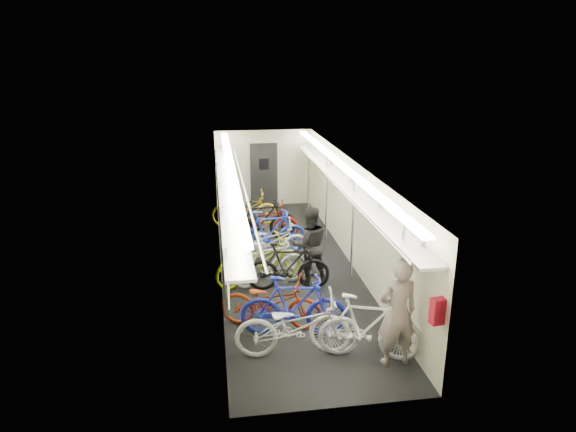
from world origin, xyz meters
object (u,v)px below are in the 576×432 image
object	(u,v)px
passenger_near	(397,313)
passenger_mid	(309,245)
backpack	(440,311)
bicycle_0	(298,326)
bicycle_1	(294,306)

from	to	relation	value
passenger_near	passenger_mid	size ratio (longest dim) A/B	1.06
passenger_mid	backpack	size ratio (longest dim) A/B	4.37
bicycle_0	passenger_near	world-z (taller)	passenger_near
backpack	passenger_near	bearing A→B (deg)	104.13
bicycle_0	passenger_mid	distance (m)	2.85
bicycle_0	backpack	bearing A→B (deg)	-118.36
bicycle_1	passenger_mid	xyz separation A→B (m)	(0.67, 2.12, 0.28)
bicycle_1	backpack	size ratio (longest dim) A/B	4.85
backpack	bicycle_0	bearing A→B (deg)	137.36
passenger_near	backpack	distance (m)	0.89
bicycle_1	backpack	world-z (taller)	backpack
bicycle_1	bicycle_0	bearing A→B (deg)	-173.44
bicycle_0	backpack	distance (m)	2.26
backpack	passenger_mid	bearing A→B (deg)	96.08
passenger_near	backpack	xyz separation A→B (m)	(0.32, -0.73, 0.40)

